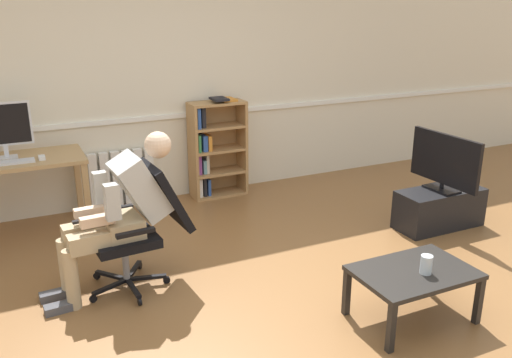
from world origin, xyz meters
TOP-DOWN VIEW (x-y plane):
  - ground_plane at (0.00, 0.00)m, footprint 18.00×18.00m
  - back_wall at (0.00, 2.65)m, footprint 12.00×0.13m
  - computer_desk at (-1.72, 2.15)m, footprint 1.35×0.64m
  - imac_monitor at (-1.70, 2.23)m, footprint 0.49×0.14m
  - keyboard at (-1.67, 2.01)m, footprint 0.39×0.12m
  - computer_mouse at (-1.42, 2.03)m, footprint 0.06×0.10m
  - bookshelf at (0.39, 2.44)m, footprint 0.62×0.29m
  - radiator at (-0.68, 2.54)m, footprint 0.80×0.08m
  - office_chair at (-0.83, 0.79)m, footprint 0.82×0.62m
  - person_seated at (-1.00, 0.78)m, footprint 1.05×0.41m
  - tv_stand at (2.03, 0.65)m, footprint 0.87×0.37m
  - tv_screen at (2.03, 0.65)m, footprint 0.21×0.81m
  - coffee_table at (0.70, -0.50)m, footprint 0.80×0.54m
  - drinking_glass at (0.74, -0.56)m, footprint 0.08×0.08m

SIDE VIEW (x-z plane):
  - ground_plane at x=0.00m, z-range 0.00..0.00m
  - tv_stand at x=2.03m, z-range 0.00..0.38m
  - radiator at x=-0.68m, z-range 0.00..0.61m
  - coffee_table at x=0.70m, z-range 0.14..0.52m
  - drinking_glass at x=0.74m, z-range 0.37..0.50m
  - office_chair at x=-0.83m, z-range 0.04..1.00m
  - bookshelf at x=0.39m, z-range -0.02..1.10m
  - person_seated at x=-1.00m, z-range 0.05..1.25m
  - computer_desk at x=-1.72m, z-range 0.28..1.03m
  - tv_screen at x=2.03m, z-range 0.39..0.94m
  - keyboard at x=-1.67m, z-range 0.76..0.78m
  - computer_mouse at x=-1.42m, z-range 0.76..0.79m
  - imac_monitor at x=-1.70m, z-range 0.79..1.30m
  - back_wall at x=0.00m, z-range 0.00..2.70m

